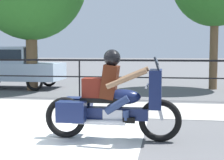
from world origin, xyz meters
name	(u,v)px	position (x,y,z in m)	size (l,w,h in m)	color
ground_plane	(4,140)	(0.00, 0.00, 0.00)	(120.00, 120.00, 0.00)	#565659
sidewalk_band	(62,107)	(0.00, 3.40, 0.01)	(44.00, 2.40, 0.01)	#A8A59E
crosswalk_band	(28,144)	(0.51, -0.20, 0.00)	(3.75, 6.00, 0.01)	silver
fence_railing	(79,68)	(0.00, 5.27, 0.99)	(36.00, 0.05, 1.26)	black
motorcycle	(112,101)	(1.85, 0.29, 0.69)	(2.39, 0.76, 1.57)	black
parked_car	(10,65)	(-3.52, 7.69, 0.95)	(4.03, 1.74, 1.69)	#9EB2C6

